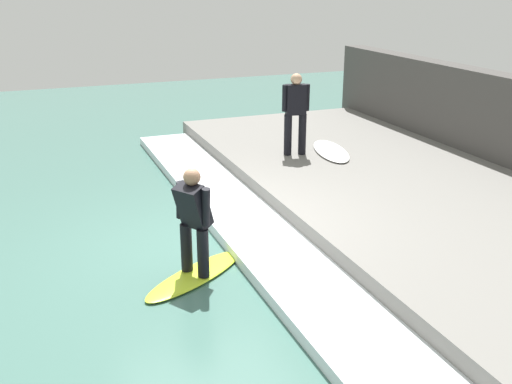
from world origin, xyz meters
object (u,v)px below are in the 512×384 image
object	(u,v)px
surfer_riding	(193,216)
surfboard_riding	(196,275)
surfer_waiting_near	(296,110)
surfboard_waiting_near	(331,151)

from	to	relation	value
surfer_riding	surfboard_riding	bearing A→B (deg)	-90.00
surfer_waiting_near	surfboard_riding	bearing A→B (deg)	-130.66
surfboard_waiting_near	surfer_riding	bearing A→B (deg)	-137.91
surfboard_riding	surfboard_waiting_near	size ratio (longest dim) A/B	0.98
surfboard_riding	surfboard_waiting_near	distance (m)	4.95
surfer_riding	surfboard_waiting_near	distance (m)	4.95
surfboard_riding	surfboard_waiting_near	bearing A→B (deg)	42.09
surfboard_riding	surfer_riding	size ratio (longest dim) A/B	1.22
surfer_waiting_near	surfer_riding	bearing A→B (deg)	-130.66
surfer_waiting_near	surfboard_waiting_near	size ratio (longest dim) A/B	0.89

